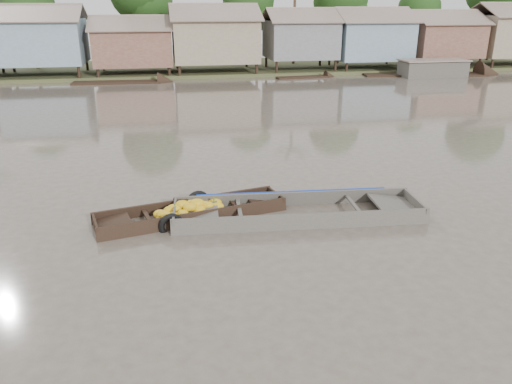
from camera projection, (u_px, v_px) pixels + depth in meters
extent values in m
plane|color=#50483D|center=(240.00, 229.00, 12.77)|extent=(120.00, 120.00, 0.00)
cube|color=#384723|center=(182.00, 69.00, 43.10)|extent=(120.00, 12.00, 0.50)
cube|color=slate|center=(41.00, 41.00, 37.15)|extent=(6.20, 5.20, 3.20)
cube|color=brown|center=(32.00, 13.00, 35.13)|extent=(6.60, 3.02, 1.28)
cube|color=brown|center=(41.00, 12.00, 37.71)|extent=(6.60, 3.02, 1.28)
cube|color=brown|center=(133.00, 47.00, 38.46)|extent=(5.80, 4.60, 2.70)
cube|color=brown|center=(131.00, 23.00, 36.68)|extent=(6.20, 2.67, 1.14)
cube|color=brown|center=(132.00, 22.00, 38.96)|extent=(6.20, 2.67, 1.14)
cube|color=#7F7058|center=(215.00, 40.00, 39.37)|extent=(6.50, 5.30, 3.30)
cube|color=brown|center=(216.00, 12.00, 37.30)|extent=(6.90, 3.08, 1.31)
cube|color=brown|center=(212.00, 11.00, 39.93)|extent=(6.90, 3.08, 1.31)
cube|color=slate|center=(300.00, 40.00, 40.57)|extent=(5.40, 4.70, 2.90)
cube|color=brown|center=(305.00, 15.00, 38.72)|extent=(5.80, 2.73, 1.17)
cube|color=brown|center=(297.00, 14.00, 41.06)|extent=(5.80, 2.73, 1.17)
cube|color=slate|center=(370.00, 40.00, 41.62)|extent=(6.00, 5.00, 3.10)
cube|color=brown|center=(378.00, 15.00, 39.66)|extent=(6.40, 2.90, 1.24)
cube|color=brown|center=(365.00, 14.00, 42.15)|extent=(6.40, 2.90, 1.24)
cube|color=brown|center=(441.00, 39.00, 42.73)|extent=(5.70, 4.90, 2.80)
cube|color=brown|center=(453.00, 17.00, 40.86)|extent=(6.10, 2.85, 1.21)
cube|color=brown|center=(436.00, 16.00, 43.29)|extent=(6.10, 2.85, 1.21)
cube|color=#7F7058|center=(510.00, 36.00, 43.74)|extent=(6.30, 5.10, 3.40)
cube|color=brown|center=(504.00, 9.00, 44.24)|extent=(6.70, 2.96, 1.26)
cylinder|color=#473323|center=(34.00, 41.00, 41.12)|extent=(0.28, 0.28, 4.90)
sphere|color=#123511|center=(28.00, 5.00, 40.13)|extent=(4.20, 4.20, 4.20)
cylinder|color=#473323|center=(144.00, 32.00, 41.48)|extent=(0.28, 0.28, 6.30)
cylinder|color=#473323|center=(249.00, 36.00, 44.10)|extent=(0.28, 0.28, 5.25)
sphere|color=#123511|center=(249.00, 0.00, 43.03)|extent=(4.50, 4.50, 4.50)
cylinder|color=#473323|center=(339.00, 34.00, 44.47)|extent=(0.28, 0.28, 5.60)
cylinder|color=#473323|center=(416.00, 38.00, 46.93)|extent=(0.28, 0.28, 4.55)
sphere|color=#123511|center=(419.00, 9.00, 46.01)|extent=(3.90, 3.90, 3.90)
cylinder|color=#473323|center=(492.00, 26.00, 46.82)|extent=(0.28, 0.28, 6.65)
cylinder|color=#473323|center=(294.00, 20.00, 43.83)|extent=(0.24, 0.24, 8.00)
cube|color=black|center=(192.00, 220.00, 13.51)|extent=(5.09, 2.06, 0.08)
cube|color=black|center=(186.00, 206.00, 13.90)|extent=(5.01, 1.29, 0.47)
cube|color=black|center=(198.00, 221.00, 12.97)|extent=(5.01, 1.29, 0.47)
cube|color=black|center=(276.00, 199.00, 14.36)|extent=(0.31, 1.09, 0.45)
cube|color=black|center=(262.00, 200.00, 14.18)|extent=(1.06, 1.13, 0.18)
cube|color=black|center=(96.00, 229.00, 12.51)|extent=(0.31, 1.09, 0.45)
cube|color=black|center=(113.00, 224.00, 12.65)|extent=(1.06, 1.13, 0.18)
cube|color=black|center=(147.00, 217.00, 12.96)|extent=(0.34, 1.06, 0.05)
cube|color=black|center=(233.00, 203.00, 13.85)|extent=(0.34, 1.06, 0.05)
ellipsoid|color=gold|center=(162.00, 218.00, 13.08)|extent=(0.36, 0.28, 0.19)
ellipsoid|color=gold|center=(170.00, 210.00, 13.21)|extent=(0.40, 0.31, 0.22)
ellipsoid|color=gold|center=(183.00, 207.00, 13.40)|extent=(0.41, 0.32, 0.22)
ellipsoid|color=gold|center=(217.00, 207.00, 13.54)|extent=(0.43, 0.34, 0.23)
ellipsoid|color=gold|center=(169.00, 216.00, 13.01)|extent=(0.46, 0.37, 0.25)
ellipsoid|color=gold|center=(172.00, 219.00, 12.98)|extent=(0.45, 0.36, 0.24)
ellipsoid|color=gold|center=(197.00, 203.00, 13.37)|extent=(0.47, 0.38, 0.26)
ellipsoid|color=gold|center=(184.00, 206.00, 13.48)|extent=(0.41, 0.33, 0.22)
ellipsoid|color=gold|center=(199.00, 209.00, 13.30)|extent=(0.40, 0.32, 0.22)
ellipsoid|color=gold|center=(183.00, 213.00, 13.06)|extent=(0.36, 0.28, 0.19)
ellipsoid|color=gold|center=(164.00, 215.00, 13.09)|extent=(0.46, 0.37, 0.25)
ellipsoid|color=gold|center=(226.00, 211.00, 13.48)|extent=(0.38, 0.31, 0.21)
ellipsoid|color=gold|center=(208.00, 205.00, 13.39)|extent=(0.36, 0.29, 0.20)
ellipsoid|color=gold|center=(209.00, 204.00, 13.84)|extent=(0.40, 0.32, 0.22)
ellipsoid|color=gold|center=(172.00, 216.00, 13.03)|extent=(0.41, 0.33, 0.22)
ellipsoid|color=gold|center=(192.00, 203.00, 13.43)|extent=(0.35, 0.28, 0.19)
ellipsoid|color=gold|center=(189.00, 205.00, 13.45)|extent=(0.44, 0.35, 0.24)
ellipsoid|color=gold|center=(190.00, 207.00, 13.20)|extent=(0.44, 0.35, 0.24)
ellipsoid|color=gold|center=(198.00, 215.00, 13.19)|extent=(0.37, 0.30, 0.20)
ellipsoid|color=gold|center=(215.00, 203.00, 13.83)|extent=(0.45, 0.36, 0.25)
ellipsoid|color=gold|center=(204.00, 205.00, 13.45)|extent=(0.42, 0.34, 0.23)
ellipsoid|color=gold|center=(182.00, 205.00, 13.29)|extent=(0.44, 0.35, 0.24)
ellipsoid|color=gold|center=(180.00, 205.00, 13.51)|extent=(0.37, 0.29, 0.20)
ellipsoid|color=gold|center=(198.00, 204.00, 13.80)|extent=(0.38, 0.31, 0.21)
ellipsoid|color=gold|center=(166.00, 222.00, 12.89)|extent=(0.37, 0.29, 0.20)
ellipsoid|color=gold|center=(195.00, 207.00, 13.31)|extent=(0.41, 0.33, 0.23)
ellipsoid|color=gold|center=(184.00, 207.00, 13.53)|extent=(0.38, 0.30, 0.20)
ellipsoid|color=gold|center=(197.00, 205.00, 13.75)|extent=(0.40, 0.32, 0.22)
ellipsoid|color=gold|center=(174.00, 209.00, 13.24)|extent=(0.46, 0.37, 0.25)
ellipsoid|color=gold|center=(160.00, 214.00, 13.20)|extent=(0.42, 0.34, 0.23)
cylinder|color=#3F6626|center=(175.00, 207.00, 13.18)|extent=(0.04, 0.04, 0.16)
cylinder|color=#3F6626|center=(198.00, 203.00, 13.41)|extent=(0.04, 0.04, 0.16)
cylinder|color=#3F6626|center=(214.00, 200.00, 13.58)|extent=(0.04, 0.04, 0.16)
torus|color=black|center=(198.00, 202.00, 14.09)|extent=(0.73, 0.32, 0.71)
torus|color=black|center=(171.00, 226.00, 12.63)|extent=(0.69, 0.31, 0.67)
cube|color=#423E38|center=(297.00, 219.00, 13.54)|extent=(6.64, 1.89, 0.08)
cube|color=#423E38|center=(292.00, 200.00, 14.20)|extent=(6.69, 0.65, 0.54)
cube|color=#423E38|center=(303.00, 224.00, 12.71)|extent=(6.69, 0.65, 0.54)
cube|color=#423E38|center=(414.00, 206.00, 13.79)|extent=(0.18, 1.64, 0.51)
cube|color=#423E38|center=(395.00, 205.00, 13.71)|extent=(1.24, 1.49, 0.22)
cube|color=#423E38|center=(175.00, 217.00, 13.13)|extent=(0.18, 1.64, 0.51)
cube|color=#423E38|center=(197.00, 213.00, 13.16)|extent=(1.24, 1.49, 0.22)
cube|color=#423E38|center=(240.00, 210.00, 13.26)|extent=(0.22, 1.57, 0.05)
cube|color=#423E38|center=(354.00, 205.00, 13.58)|extent=(0.22, 1.57, 0.05)
cube|color=#665E54|center=(297.00, 218.00, 13.53)|extent=(5.07, 1.65, 0.02)
cube|color=navy|center=(292.00, 193.00, 14.18)|extent=(5.41, 0.48, 0.13)
torus|color=olive|center=(357.00, 219.00, 13.43)|extent=(0.37, 0.37, 0.05)
torus|color=olive|center=(357.00, 217.00, 13.42)|extent=(0.30, 0.30, 0.05)
cube|color=black|center=(117.00, 84.00, 35.79)|extent=(6.30, 1.70, 0.35)
cube|color=black|center=(424.00, 76.00, 39.71)|extent=(9.79, 3.49, 0.35)
cube|color=black|center=(303.00, 79.00, 38.23)|extent=(4.15, 1.23, 0.35)
cube|color=black|center=(433.00, 69.00, 38.77)|extent=(5.00, 2.00, 1.20)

